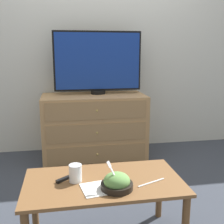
# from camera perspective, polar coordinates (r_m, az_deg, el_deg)

# --- Properties ---
(ground_plane) EXTENTS (12.00, 12.00, 0.00)m
(ground_plane) POSITION_cam_1_polar(r_m,az_deg,el_deg) (3.60, -2.04, -7.00)
(ground_plane) COLOR #383D47
(wall_back) EXTENTS (12.00, 0.05, 2.60)m
(wall_back) POSITION_cam_1_polar(r_m,az_deg,el_deg) (3.42, -2.27, 14.17)
(wall_back) COLOR silver
(wall_back) RESTS_ON ground_plane
(dresser) EXTENTS (1.14, 0.56, 0.71)m
(dresser) POSITION_cam_1_polar(r_m,az_deg,el_deg) (3.19, -3.64, -2.87)
(dresser) COLOR tan
(dresser) RESTS_ON ground_plane
(tv) EXTENTS (0.97, 0.17, 0.69)m
(tv) POSITION_cam_1_polar(r_m,az_deg,el_deg) (3.17, -2.91, 10.07)
(tv) COLOR black
(tv) RESTS_ON dresser
(coffee_table) EXTENTS (0.95, 0.52, 0.43)m
(coffee_table) POSITION_cam_1_polar(r_m,az_deg,el_deg) (1.77, -1.71, -15.53)
(coffee_table) COLOR brown
(coffee_table) RESTS_ON ground_plane
(takeout_bowl) EXTENTS (0.18, 0.18, 0.16)m
(takeout_bowl) POSITION_cam_1_polar(r_m,az_deg,el_deg) (1.63, 0.99, -14.17)
(takeout_bowl) COLOR black
(takeout_bowl) RESTS_ON coffee_table
(drink_cup) EXTENTS (0.08, 0.08, 0.11)m
(drink_cup) POSITION_cam_1_polar(r_m,az_deg,el_deg) (1.73, -7.43, -12.41)
(drink_cup) COLOR beige
(drink_cup) RESTS_ON coffee_table
(napkin) EXTENTS (0.20, 0.20, 0.00)m
(napkin) POSITION_cam_1_polar(r_m,az_deg,el_deg) (1.65, -2.89, -15.28)
(napkin) COLOR white
(napkin) RESTS_ON coffee_table
(knife) EXTENTS (0.18, 0.09, 0.01)m
(knife) POSITION_cam_1_polar(r_m,az_deg,el_deg) (1.73, 8.01, -14.01)
(knife) COLOR white
(knife) RESTS_ON coffee_table
(remote_control) EXTENTS (0.14, 0.12, 0.02)m
(remote_control) POSITION_cam_1_polar(r_m,az_deg,el_deg) (1.78, -9.05, -13.04)
(remote_control) COLOR black
(remote_control) RESTS_ON coffee_table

